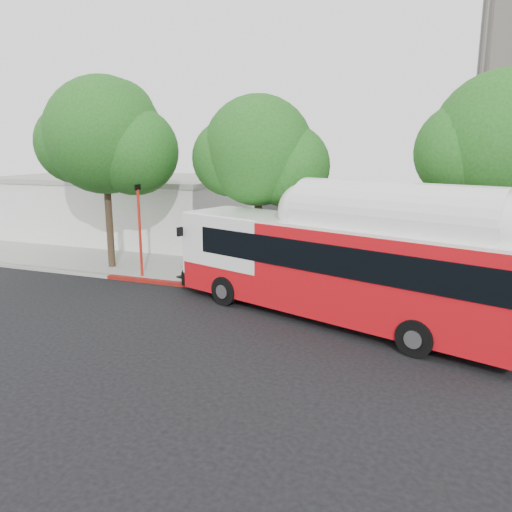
% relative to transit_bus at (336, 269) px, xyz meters
% --- Properties ---
extents(ground, '(120.00, 120.00, 0.00)m').
position_rel_transit_bus_xyz_m(ground, '(-3.57, -1.90, -1.95)').
color(ground, black).
rests_on(ground, ground).
extents(sidewalk, '(60.00, 5.00, 0.15)m').
position_rel_transit_bus_xyz_m(sidewalk, '(-3.57, 4.60, -1.87)').
color(sidewalk, gray).
rests_on(sidewalk, ground).
extents(curb_strip, '(60.00, 0.30, 0.15)m').
position_rel_transit_bus_xyz_m(curb_strip, '(-3.57, 2.00, -1.87)').
color(curb_strip, gray).
rests_on(curb_strip, ground).
extents(red_curb_segment, '(10.00, 0.32, 0.16)m').
position_rel_transit_bus_xyz_m(red_curb_segment, '(-6.57, 2.00, -1.87)').
color(red_curb_segment, maroon).
rests_on(red_curb_segment, ground).
extents(street_tree_left, '(6.67, 5.80, 9.74)m').
position_rel_transit_bus_xyz_m(street_tree_left, '(-12.10, 3.66, 4.66)').
color(street_tree_left, '#2D2116').
rests_on(street_tree_left, ground).
extents(street_tree_mid, '(5.75, 5.00, 8.62)m').
position_rel_transit_bus_xyz_m(street_tree_mid, '(-4.17, 4.16, 3.96)').
color(street_tree_mid, '#2D2116').
rests_on(street_tree_mid, ground).
extents(low_commercial_bldg, '(16.20, 10.20, 4.25)m').
position_rel_transit_bus_xyz_m(low_commercial_bldg, '(-17.57, 12.10, 0.20)').
color(low_commercial_bldg, silver).
rests_on(low_commercial_bldg, ground).
extents(transit_bus, '(14.14, 6.92, 4.17)m').
position_rel_transit_bus_xyz_m(transit_bus, '(0.00, 0.00, 0.00)').
color(transit_bus, red).
rests_on(transit_bus, ground).
extents(signal_pole, '(0.13, 0.43, 4.57)m').
position_rel_transit_bus_xyz_m(signal_pole, '(-9.97, 2.44, 0.40)').
color(signal_pole, red).
rests_on(signal_pole, ground).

